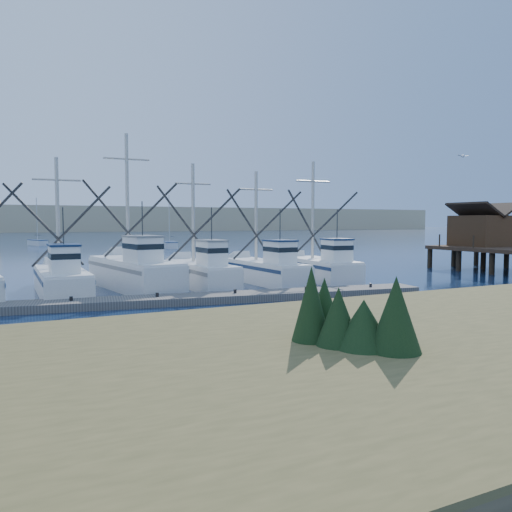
# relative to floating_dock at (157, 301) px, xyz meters

# --- Properties ---
(ground) EXTENTS (500.00, 500.00, 0.00)m
(ground) POSITION_rel_floating_dock_xyz_m (8.20, -6.17, -0.19)
(ground) COLOR #0D1D3A
(ground) RESTS_ON ground
(shore_bank) EXTENTS (40.00, 10.00, 1.60)m
(shore_bank) POSITION_rel_floating_dock_xyz_m (0.20, -16.17, 0.61)
(shore_bank) COLOR #4C422D
(shore_bank) RESTS_ON ground
(floating_dock) EXTENTS (29.09, 5.86, 0.39)m
(floating_dock) POSITION_rel_floating_dock_xyz_m (0.00, 0.00, 0.00)
(floating_dock) COLOR slate
(floating_dock) RESTS_ON ground
(dune_ridge) EXTENTS (360.00, 60.00, 10.00)m
(dune_ridge) POSITION_rel_floating_dock_xyz_m (8.20, 203.83, 4.81)
(dune_ridge) COLOR tan
(dune_ridge) RESTS_ON ground
(trawler_fleet) EXTENTS (28.13, 9.63, 9.54)m
(trawler_fleet) POSITION_rel_floating_dock_xyz_m (-0.62, 5.14, 0.76)
(trawler_fleet) COLOR white
(trawler_fleet) RESTS_ON ground
(sailboat_near) EXTENTS (2.72, 6.36, 8.10)m
(sailboat_near) POSITION_rel_floating_dock_xyz_m (15.17, 50.76, 0.30)
(sailboat_near) COLOR white
(sailboat_near) RESTS_ON ground
(sailboat_far) EXTENTS (3.09, 5.18, 8.10)m
(sailboat_far) POSITION_rel_floating_dock_xyz_m (-2.93, 67.91, 0.32)
(sailboat_far) COLOR white
(sailboat_far) RESTS_ON ground
(flying_gull) EXTENTS (1.16, 0.21, 0.21)m
(flying_gull) POSITION_rel_floating_dock_xyz_m (24.66, 3.58, 8.88)
(flying_gull) COLOR white
(flying_gull) RESTS_ON ground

